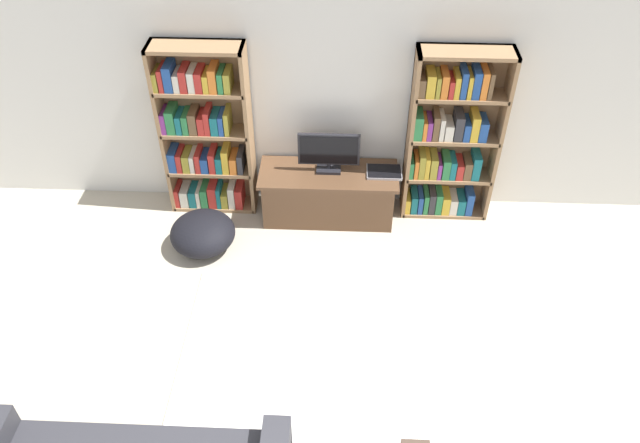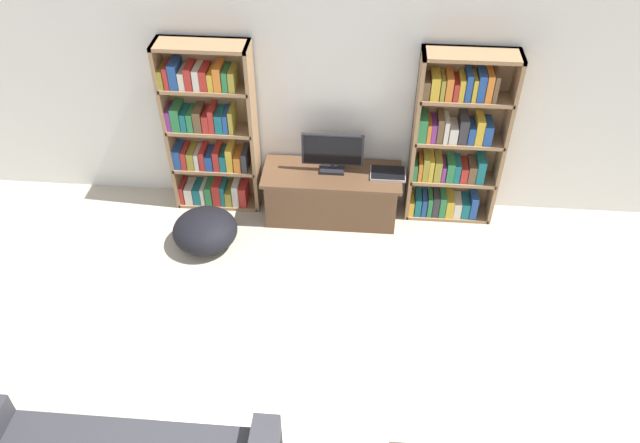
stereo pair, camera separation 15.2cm
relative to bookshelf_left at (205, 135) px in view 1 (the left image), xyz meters
name	(u,v)px [view 1 (the left image)]	position (x,y,z in m)	size (l,w,h in m)	color
wall_back	(324,87)	(1.15, 0.18, 0.45)	(8.80, 0.06, 2.60)	silver
bookshelf_left	(205,135)	(0.00, 0.00, 0.00)	(0.87, 0.30, 1.79)	#93704C
bookshelf_right	(450,140)	(2.38, 0.00, 0.01)	(0.87, 0.30, 1.79)	#93704C
tv_stand	(328,194)	(1.22, -0.15, -0.58)	(1.38, 0.54, 0.54)	brown
television	(329,152)	(1.22, -0.11, -0.10)	(0.60, 0.16, 0.42)	black
laptop	(384,172)	(1.77, -0.13, -0.30)	(0.34, 0.24, 0.03)	#B7B7BC
area_rug	(325,360)	(1.26, -2.01, -0.85)	(2.37, 1.87, 0.02)	white
beanbag_ottoman	(203,233)	(0.02, -0.69, -0.68)	(0.63, 0.63, 0.35)	black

